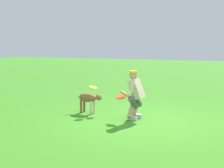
% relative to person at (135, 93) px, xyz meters
% --- Properties ---
extents(ground_plane, '(60.00, 60.00, 0.00)m').
position_rel_person_xyz_m(ground_plane, '(-0.28, 0.21, -0.70)').
color(ground_plane, '#38811E').
extents(person, '(0.62, 0.65, 1.29)m').
position_rel_person_xyz_m(person, '(0.00, 0.00, 0.00)').
color(person, silver).
rests_on(person, ground_plane).
extents(dog, '(1.01, 0.33, 0.61)m').
position_rel_person_xyz_m(dog, '(1.45, -0.12, -0.28)').
color(dog, '#935938').
rests_on(dog, ground_plane).
extents(frisbee_flying, '(0.31, 0.32, 0.10)m').
position_rel_person_xyz_m(frisbee_flying, '(1.29, -0.09, 0.07)').
color(frisbee_flying, yellow).
extents(frisbee_held, '(0.36, 0.35, 0.13)m').
position_rel_person_xyz_m(frisbee_held, '(0.33, 0.20, -0.09)').
color(frisbee_held, '#EA4F1F').
rests_on(frisbee_held, person).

